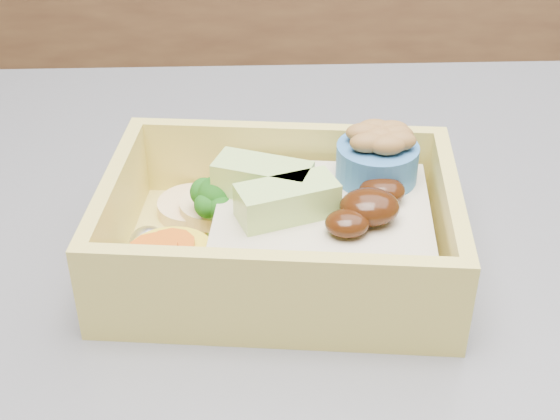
{
  "coord_description": "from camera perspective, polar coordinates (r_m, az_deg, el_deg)",
  "views": [
    {
      "loc": [
        0.13,
        -0.37,
        1.21
      ],
      "look_at": [
        0.15,
        0.01,
        0.96
      ],
      "focal_mm": 50.0,
      "sensor_mm": 36.0,
      "label": 1
    }
  ],
  "objects": [
    {
      "name": "bento_box",
      "position": [
        0.47,
        0.86,
        -1.22
      ],
      "size": [
        0.22,
        0.17,
        0.08
      ],
      "rotation": [
        0.0,
        0.0,
        -0.1
      ],
      "color": "#DDC85B",
      "rests_on": "island"
    }
  ]
}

